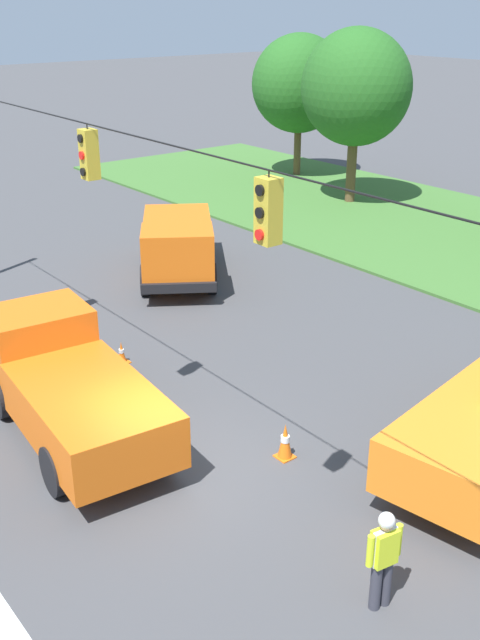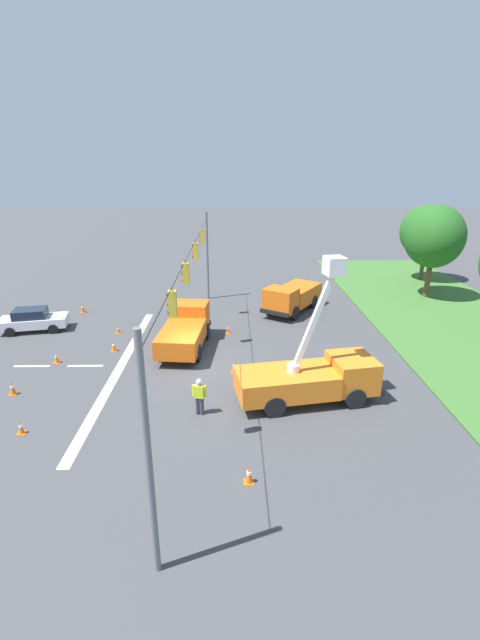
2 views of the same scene
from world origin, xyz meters
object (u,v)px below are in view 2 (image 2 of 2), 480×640
(tree_far_west, at_px, (427,232))
(traffic_cone_mid_right, at_px, (56,358))
(traffic_cone_lane_edge_a, at_px, (228,329))
(traffic_cone_mid_left, at_px, (83,308))
(traffic_cone_far_right, at_px, (118,329))
(traffic_cone_lane_edge_b, at_px, (21,428))
(utility_truck_bucket_lift, at_px, (311,376))
(traffic_cone_centre_line, at_px, (249,474))
(road_worker, at_px, (199,394))
(traffic_cone_foreground_right, at_px, (114,346))
(sedan_white, at_px, (33,320))
(utility_truck_support_far, at_px, (185,329))
(traffic_cone_near_bucket, at_px, (235,367))
(tree_west, at_px, (434,237))
(utility_truck_support_near, at_px, (292,297))
(traffic_cone_foreground_left, at_px, (12,388))

(tree_far_west, relative_size, traffic_cone_mid_right, 11.31)
(tree_far_west, height_order, traffic_cone_lane_edge_a, tree_far_west)
(traffic_cone_mid_left, distance_m, traffic_cone_far_right, 5.84)
(traffic_cone_lane_edge_b, relative_size, traffic_cone_far_right, 1.01)
(tree_far_west, relative_size, traffic_cone_far_right, 12.43)
(tree_far_west, xyz_separation_m, utility_truck_bucket_lift, (22.69, -14.78, -3.48))
(traffic_cone_far_right, xyz_separation_m, traffic_cone_centre_line, (14.57, 8.29, 0.08))
(traffic_cone_lane_edge_a, bearing_deg, road_worker, -6.62)
(traffic_cone_lane_edge_b, bearing_deg, traffic_cone_foreground_right, 169.00)
(traffic_cone_far_right, bearing_deg, traffic_cone_foreground_right, 9.38)
(sedan_white, xyz_separation_m, traffic_cone_centre_line, (15.17, 14.15, -0.44))
(tree_far_west, xyz_separation_m, utility_truck_support_far, (16.18, -21.40, -3.61))
(utility_truck_support_far, relative_size, traffic_cone_near_bucket, 7.91)
(traffic_cone_mid_left, bearing_deg, traffic_cone_lane_edge_a, 68.16)
(tree_west, height_order, traffic_cone_centre_line, tree_west)
(utility_truck_support_near, bearing_deg, traffic_cone_foreground_left, -50.57)
(tree_far_west, distance_m, traffic_cone_far_right, 29.97)
(utility_truck_support_near, bearing_deg, tree_far_west, 123.78)
(sedan_white, bearing_deg, utility_truck_support_near, 102.05)
(sedan_white, relative_size, traffic_cone_mid_left, 6.00)
(traffic_cone_mid_right, bearing_deg, traffic_cone_lane_edge_b, 9.77)
(utility_truck_support_near, height_order, traffic_cone_mid_right, utility_truck_support_near)
(traffic_cone_mid_left, bearing_deg, traffic_cone_foreground_right, 30.30)
(utility_truck_support_near, distance_m, traffic_cone_foreground_right, 13.92)
(traffic_cone_foreground_left, bearing_deg, traffic_cone_lane_edge_b, 30.40)
(traffic_cone_lane_edge_b, bearing_deg, traffic_cone_foreground_left, -149.60)
(sedan_white, bearing_deg, utility_truck_bucket_lift, 61.27)
(utility_truck_support_near, relative_size, traffic_cone_foreground_left, 8.63)
(utility_truck_bucket_lift, relative_size, traffic_cone_centre_line, 9.87)
(traffic_cone_lane_edge_a, bearing_deg, tree_far_west, 126.41)
(traffic_cone_mid_right, bearing_deg, sedan_white, -145.72)
(traffic_cone_mid_left, bearing_deg, sedan_white, -28.11)
(traffic_cone_foreground_left, height_order, traffic_cone_far_right, traffic_cone_foreground_left)
(tree_far_west, xyz_separation_m, traffic_cone_far_right, (13.81, -26.21, -4.49))
(traffic_cone_near_bucket, bearing_deg, traffic_cone_lane_edge_a, -175.93)
(traffic_cone_lane_edge_b, bearing_deg, traffic_cone_lane_edge_a, 143.08)
(traffic_cone_mid_left, xyz_separation_m, traffic_cone_far_right, (4.42, 3.82, -0.10))
(utility_truck_support_near, height_order, traffic_cone_far_right, utility_truck_support_near)
(tree_far_west, bearing_deg, traffic_cone_near_bucket, -42.84)
(utility_truck_bucket_lift, xyz_separation_m, utility_truck_support_near, (-13.34, 0.80, -0.11))
(traffic_cone_foreground_left, bearing_deg, tree_far_west, 126.84)
(traffic_cone_near_bucket, distance_m, traffic_cone_lane_edge_b, 10.49)
(tree_west, relative_size, sedan_white, 1.70)
(traffic_cone_mid_left, xyz_separation_m, traffic_cone_lane_edge_b, (15.87, 2.65, -0.10))
(traffic_cone_mid_left, relative_size, traffic_cone_lane_edge_a, 1.29)
(traffic_cone_foreground_right, relative_size, traffic_cone_near_bucket, 0.86)
(utility_truck_bucket_lift, distance_m, traffic_cone_near_bucket, 4.70)
(tree_far_west, bearing_deg, traffic_cone_foreground_left, -53.16)
(utility_truck_support_near, distance_m, traffic_cone_far_right, 13.05)
(traffic_cone_foreground_left, relative_size, traffic_cone_far_right, 1.24)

